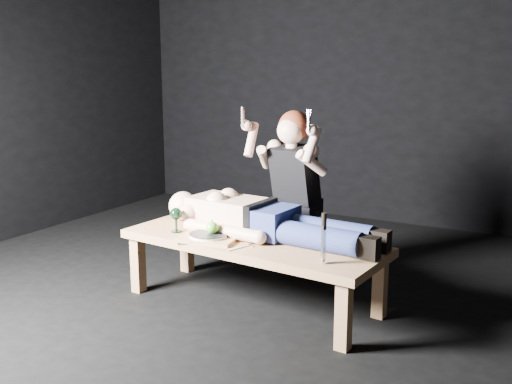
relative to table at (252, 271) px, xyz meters
The scene contains 13 objects.
ground 0.31m from the table, 162.39° to the left, with size 5.00×5.00×0.00m, color black.
back_wall 2.87m from the table, 94.43° to the left, with size 5.00×5.00×0.00m, color black.
table is the anchor object (origin of this frame).
lying_man 0.38m from the table, 58.66° to the left, with size 1.77×0.54×0.27m, color #D9A98B, non-canonical shape.
kneeling_woman 0.79m from the table, 87.34° to the left, with size 0.68×0.76×1.28m, color black, non-canonical shape.
serving_tray 0.37m from the table, 145.10° to the right, with size 0.37×0.27×0.02m, color #A88351.
plate 0.38m from the table, 145.10° to the right, with size 0.25×0.25×0.02m, color white.
apple 0.40m from the table, 144.32° to the right, with size 0.08×0.08×0.08m, color #589728.
goblet 0.62m from the table, 167.86° to the right, with size 0.08×0.08×0.17m, color black, non-canonical shape.
fork_flat 0.50m from the table, 160.20° to the right, with size 0.02×0.18×0.01m, color #B2B2B7.
knife_flat 0.32m from the table, 81.27° to the right, with size 0.02×0.18×0.01m, color #B2B2B7.
spoon_flat 0.25m from the table, 73.94° to the right, with size 0.02×0.18×0.01m, color #B2B2B7.
carving_knife 0.74m from the table, 22.12° to the right, with size 0.04×0.04×0.30m, color #B2B2B7, non-canonical shape.
Camera 1 is at (1.99, -3.25, 1.52)m, focal length 41.07 mm.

